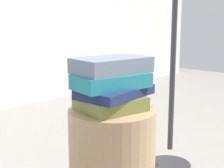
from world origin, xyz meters
The scene contains 5 objects.
side_table centered at (0.00, 0.00, 0.24)m, with size 0.35×0.35×0.48m, color tan.
book_olive centered at (-0.01, 0.00, 0.51)m, with size 0.23×0.20×0.05m, color olive.
book_navy centered at (0.01, -0.01, 0.55)m, with size 0.29×0.18×0.04m, color #19234C.
book_teal centered at (-0.01, -0.01, 0.60)m, with size 0.28×0.16×0.06m, color #1E727F.
book_slate centered at (0.01, 0.01, 0.66)m, with size 0.29×0.17×0.06m, color slate.
Camera 1 is at (-0.88, -0.87, 0.83)m, focal length 52.65 mm.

